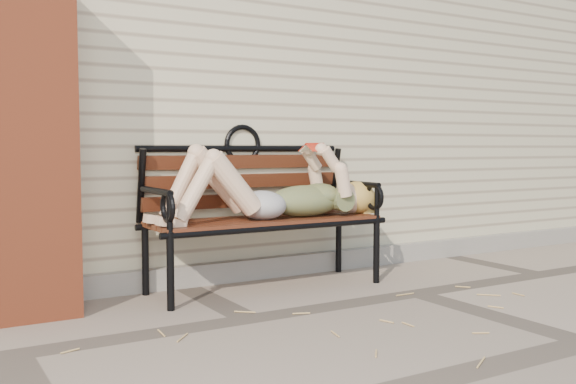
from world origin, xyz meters
TOP-DOWN VIEW (x-y plane):
  - ground at (0.00, 0.00)m, footprint 80.00×80.00m
  - house_wall at (0.00, 3.00)m, footprint 8.00×4.00m
  - foundation_strip at (0.00, 0.97)m, footprint 8.00×0.10m
  - brick_pillar at (-2.30, 0.75)m, footprint 0.50×0.50m
  - garden_bench at (-0.79, 0.75)m, footprint 1.76×0.70m
  - reading_woman at (-0.78, 0.61)m, footprint 1.66×0.38m
  - straw_scatter at (-0.65, -0.39)m, footprint 2.92×1.55m

SIDE VIEW (x-z plane):
  - ground at x=0.00m, z-range 0.00..0.00m
  - straw_scatter at x=-0.65m, z-range 0.00..0.01m
  - foundation_strip at x=0.00m, z-range 0.00..0.15m
  - garden_bench at x=-0.79m, z-range 0.07..1.21m
  - reading_woman at x=-0.78m, z-range 0.41..0.94m
  - brick_pillar at x=-2.30m, z-range 0.00..2.00m
  - house_wall at x=0.00m, z-range 0.00..3.00m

